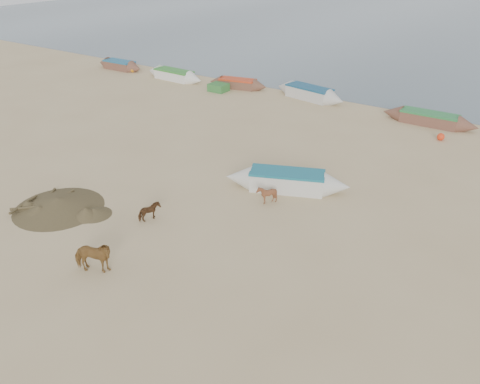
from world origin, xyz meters
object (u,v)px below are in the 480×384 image
Objects in this scene: cow_adult at (93,257)px; calf_front at (267,194)px; calf_right at (150,212)px; near_canoe at (287,181)px.

calf_front is at bearing -45.03° from cow_adult.
cow_adult reaches higher than calf_front.
calf_right is 0.14× the size of near_canoe.
near_canoe is (3.48, 5.74, 0.08)m from calf_right.
cow_adult is 1.88× the size of calf_right.
cow_adult is 8.22m from calf_front.
near_canoe is at bearing 163.42° from calf_front.
calf_right is (-0.83, 3.74, -0.24)m from cow_adult.
cow_adult is 9.85m from near_canoe.
calf_front reaches higher than calf_right.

